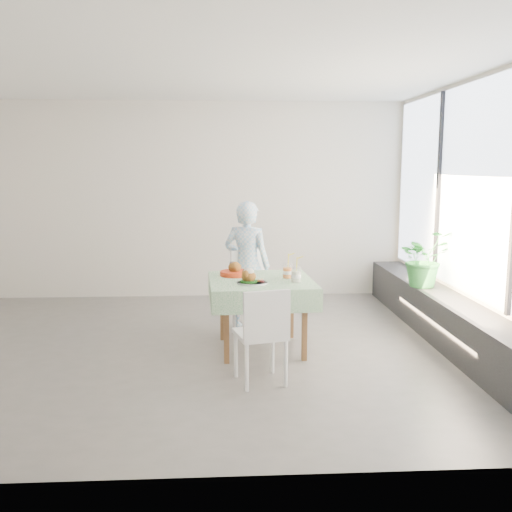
{
  "coord_description": "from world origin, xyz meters",
  "views": [
    {
      "loc": [
        0.4,
        -5.75,
        1.88
      ],
      "look_at": [
        0.73,
        -0.0,
        0.98
      ],
      "focal_mm": 40.0,
      "sensor_mm": 36.0,
      "label": 1
    }
  ],
  "objects": [
    {
      "name": "main_dish",
      "position": [
        0.66,
        -0.27,
        0.79
      ],
      "size": [
        0.31,
        0.31,
        0.16
      ],
      "color": "white",
      "rests_on": "cafe_table"
    },
    {
      "name": "wall_back",
      "position": [
        0.0,
        2.5,
        1.4
      ],
      "size": [
        6.0,
        0.02,
        2.8
      ],
      "primitive_type": "cube",
      "color": "silver",
      "rests_on": "ground"
    },
    {
      "name": "chair_near",
      "position": [
        0.72,
        -0.97,
        0.27
      ],
      "size": [
        0.49,
        0.49,
        0.86
      ],
      "color": "white",
      "rests_on": "ground"
    },
    {
      "name": "juice_cup_orange",
      "position": [
        1.06,
        -0.0,
        0.81
      ],
      "size": [
        0.11,
        0.11,
        0.3
      ],
      "color": "white",
      "rests_on": "cafe_table"
    },
    {
      "name": "juice_cup_lemonade",
      "position": [
        1.12,
        -0.21,
        0.81
      ],
      "size": [
        0.11,
        0.11,
        0.3
      ],
      "color": "white",
      "rests_on": "cafe_table"
    },
    {
      "name": "cafe_table",
      "position": [
        0.78,
        -0.05,
        0.46
      ],
      "size": [
        1.09,
        1.09,
        0.74
      ],
      "color": "brown",
      "rests_on": "ground"
    },
    {
      "name": "diner",
      "position": [
        0.67,
        0.73,
        0.75
      ],
      "size": [
        0.64,
        0.53,
        1.5
      ],
      "primitive_type": "imported",
      "rotation": [
        0.0,
        0.0,
        2.78
      ],
      "color": "#97CEF2",
      "rests_on": "ground"
    },
    {
      "name": "window_pane",
      "position": [
        2.97,
        0.0,
        1.65
      ],
      "size": [
        0.01,
        4.8,
        2.18
      ],
      "primitive_type": "cube",
      "color": "#D1E0F9",
      "rests_on": "ground"
    },
    {
      "name": "floor",
      "position": [
        0.0,
        0.0,
        0.0
      ],
      "size": [
        6.0,
        6.0,
        0.0
      ],
      "primitive_type": "plane",
      "color": "#585654",
      "rests_on": "ground"
    },
    {
      "name": "second_dish",
      "position": [
        0.52,
        0.17,
        0.79
      ],
      "size": [
        0.31,
        0.31,
        0.15
      ],
      "color": "red",
      "rests_on": "cafe_table"
    },
    {
      "name": "potted_plant",
      "position": [
        2.72,
        0.64,
        0.83
      ],
      "size": [
        0.72,
        0.67,
        0.66
      ],
      "primitive_type": "imported",
      "rotation": [
        0.0,
        0.0,
        0.3
      ],
      "color": "#256F35",
      "rests_on": "window_ledge"
    },
    {
      "name": "ceiling",
      "position": [
        0.0,
        0.0,
        2.8
      ],
      "size": [
        6.0,
        6.0,
        0.0
      ],
      "primitive_type": "plane",
      "rotation": [
        3.14,
        0.0,
        0.0
      ],
      "color": "white",
      "rests_on": "ground"
    },
    {
      "name": "chair_far",
      "position": [
        0.76,
        0.64,
        0.29
      ],
      "size": [
        0.58,
        0.58,
        0.93
      ],
      "color": "white",
      "rests_on": "ground"
    },
    {
      "name": "wall_front",
      "position": [
        0.0,
        -2.5,
        1.4
      ],
      "size": [
        6.0,
        0.02,
        2.8
      ],
      "primitive_type": "cube",
      "color": "silver",
      "rests_on": "ground"
    },
    {
      "name": "wall_right",
      "position": [
        3.0,
        0.0,
        1.4
      ],
      "size": [
        0.02,
        5.0,
        2.8
      ],
      "primitive_type": "cube",
      "color": "silver",
      "rests_on": "ground"
    },
    {
      "name": "window_ledge",
      "position": [
        2.8,
        0.0,
        0.25
      ],
      "size": [
        0.4,
        4.8,
        0.5
      ],
      "primitive_type": "cube",
      "color": "black",
      "rests_on": "ground"
    }
  ]
}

